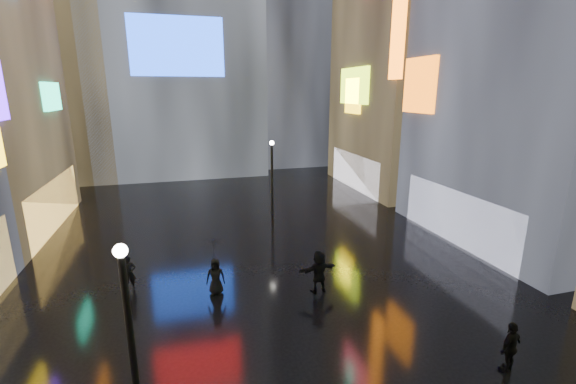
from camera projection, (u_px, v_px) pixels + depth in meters
name	position (u px, v px, depth m)	size (l,w,h in m)	color
ground	(249.00, 243.00, 21.51)	(140.00, 140.00, 0.00)	black
building_right_far	(416.00, 19.00, 31.45)	(10.28, 12.00, 28.00)	black
tower_flank_right	(283.00, 11.00, 43.74)	(12.00, 12.00, 34.00)	black
tower_flank_left	(51.00, 37.00, 34.99)	(10.00, 10.00, 26.00)	black
lamp_near	(131.00, 339.00, 8.50)	(0.30, 0.30, 5.20)	black
lamp_far	(272.00, 175.00, 25.03)	(0.30, 0.30, 5.20)	black
pedestrian_3	(510.00, 347.00, 11.52)	(0.97, 0.40, 1.65)	black
pedestrian_4	(216.00, 277.00, 15.97)	(0.77, 0.50, 1.57)	black
pedestrian_5	(319.00, 271.00, 16.16)	(1.69, 0.54, 1.83)	black
pedestrian_6	(129.00, 273.00, 16.30)	(0.56, 0.37, 1.53)	black
umbrella_2	(214.00, 249.00, 15.66)	(0.95, 0.97, 0.87)	black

